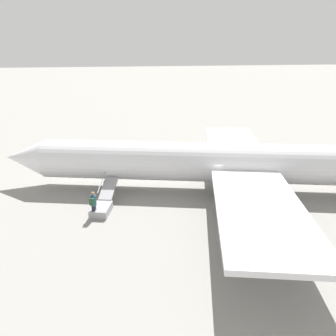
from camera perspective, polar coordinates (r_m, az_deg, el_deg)
The scene contains 4 objects.
ground_plane at distance 24.85m, azimuth 9.41°, elevation -3.92°, with size 600.00×600.00×0.00m, color gray.
airplane_main at distance 24.20m, azimuth 12.14°, elevation 0.92°, with size 31.83×24.96×7.48m.
boarding_stairs at distance 21.77m, azimuth -11.29°, elevation -6.33°, with size 2.51×4.09×1.81m.
passenger at distance 20.68m, azimuth -12.88°, elevation -5.98°, with size 0.45×0.57×1.74m.
Camera 1 is at (11.08, 20.09, 9.55)m, focal length 35.00 mm.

